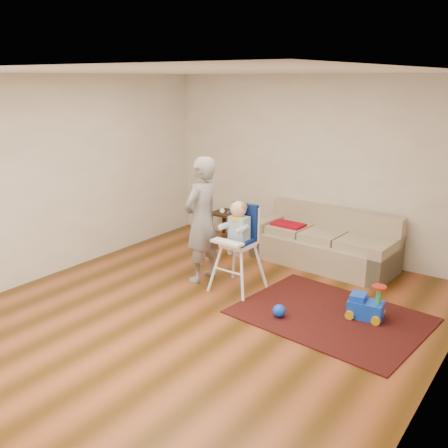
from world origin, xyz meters
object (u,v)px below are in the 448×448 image
Objects in this scene: high_chair at (238,248)px; adult at (202,220)px; side_table at (227,225)px; ride_on_toy at (366,301)px; toy_ball at (279,311)px; sofa at (324,238)px.

adult reaches higher than high_chair.
side_table is 2.00m from adult.
ride_on_toy is 1.69m from high_chair.
toy_ball is at bearing 75.05° from adult.
side_table is (-1.90, 0.24, -0.17)m from sofa.
high_chair is at bearing 91.30° from adult.
adult reaches higher than side_table.
adult is at bearing -178.41° from high_chair.
sofa is 1.93m from toy_ball.
side_table is at bearing -154.00° from adult.
ride_on_toy is 0.25× the size of adult.
high_chair is at bearing -105.71° from sofa.
adult is at bearing 164.29° from toy_ball.
adult reaches higher than sofa.
toy_ball is 0.13× the size of high_chair.
ride_on_toy is at bearing -27.14° from side_table.
sofa is at bearing 99.98° from toy_ball.
ride_on_toy is at bearing 6.51° from high_chair.
adult is (-0.58, -0.01, 0.27)m from high_chair.
sofa reaches higher than toy_ball.
ride_on_toy is at bearing -45.76° from sofa.
side_table is at bearing 130.05° from high_chair.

